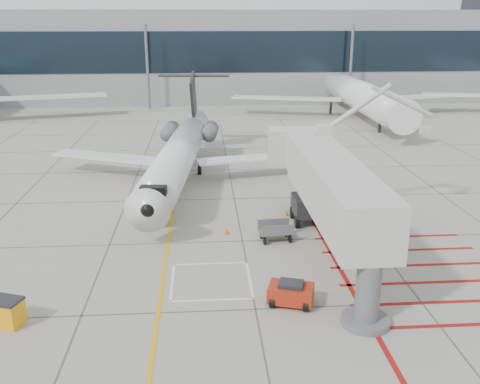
{
  "coord_description": "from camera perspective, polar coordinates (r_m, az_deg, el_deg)",
  "views": [
    {
      "loc": [
        -2.3,
        -25.88,
        13.0
      ],
      "look_at": [
        0.0,
        6.0,
        2.5
      ],
      "focal_mm": 40.0,
      "sensor_mm": 36.0,
      "label": 1
    }
  ],
  "objects": [
    {
      "name": "regional_jet",
      "position": [
        40.9,
        -7.14,
        5.11
      ],
      "size": [
        26.11,
        31.54,
        7.69
      ],
      "primitive_type": null,
      "rotation": [
        0.0,
        0.0,
        -0.1
      ],
      "color": "white",
      "rests_on": "ground_plane"
    },
    {
      "name": "ground_power_unit",
      "position": [
        32.34,
        11.45,
        -4.33
      ],
      "size": [
        2.3,
        1.66,
        1.64
      ],
      "primitive_type": null,
      "rotation": [
        0.0,
        0.0,
        -0.24
      ],
      "color": "silver",
      "rests_on": "ground_plane"
    },
    {
      "name": "bg_aircraft_c",
      "position": [
        75.21,
        12.28,
        12.11
      ],
      "size": [
        33.39,
        37.1,
        11.13
      ],
      "primitive_type": null,
      "color": "silver",
      "rests_on": "ground_plane"
    },
    {
      "name": "terminal_glass_band",
      "position": [
        82.9,
        4.56,
        14.68
      ],
      "size": [
        180.0,
        0.1,
        6.0
      ],
      "primitive_type": "cube",
      "color": "black",
      "rests_on": "ground_plane"
    },
    {
      "name": "pushback_tug",
      "position": [
        25.79,
        5.44,
        -10.62
      ],
      "size": [
        2.39,
        1.88,
        1.22
      ],
      "primitive_type": null,
      "rotation": [
        0.0,
        0.0,
        -0.31
      ],
      "color": "#B02611",
      "rests_on": "ground_plane"
    },
    {
      "name": "cone_side",
      "position": [
        36.84,
        4.95,
        -2.19
      ],
      "size": [
        0.31,
        0.31,
        0.43
      ],
      "primitive_type": "cone",
      "color": "#DA590B",
      "rests_on": "ground_plane"
    },
    {
      "name": "jet_bridge",
      "position": [
        29.16,
        10.04,
        -0.56
      ],
      "size": [
        9.03,
        18.89,
        7.54
      ],
      "primitive_type": null,
      "rotation": [
        0.0,
        0.0,
        0.01
      ],
      "color": "beige",
      "rests_on": "ground_plane"
    },
    {
      "name": "terminal_building",
      "position": [
        96.85,
        3.29,
        14.61
      ],
      "size": [
        180.0,
        28.0,
        14.0
      ],
      "primitive_type": "cube",
      "color": "gray",
      "rests_on": "ground_plane"
    },
    {
      "name": "cone_nose",
      "position": [
        33.59,
        -1.51,
        -4.15
      ],
      "size": [
        0.34,
        0.34,
        0.48
      ],
      "primitive_type": "cone",
      "color": "orange",
      "rests_on": "ground_plane"
    },
    {
      "name": "spill_bin",
      "position": [
        26.26,
        -23.75,
        -11.62
      ],
      "size": [
        1.7,
        1.41,
        1.26
      ],
      "primitive_type": null,
      "rotation": [
        0.0,
        0.0,
        -0.35
      ],
      "color": "#FAA20D",
      "rests_on": "ground_plane"
    },
    {
      "name": "ground_plane",
      "position": [
        29.05,
        0.86,
        -8.4
      ],
      "size": [
        260.0,
        260.0,
        0.0
      ],
      "primitive_type": "plane",
      "color": "#9E9A88",
      "rests_on": "ground"
    },
    {
      "name": "baggage_cart",
      "position": [
        32.6,
        3.82,
        -4.16
      ],
      "size": [
        2.11,
        1.46,
        1.25
      ],
      "primitive_type": null,
      "rotation": [
        0.0,
        0.0,
        0.11
      ],
      "color": "#56565B",
      "rests_on": "ground_plane"
    }
  ]
}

